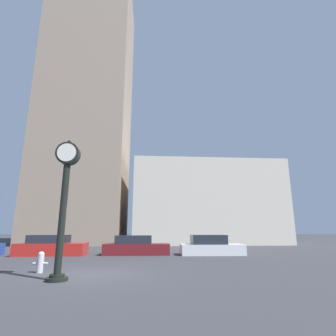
{
  "coord_description": "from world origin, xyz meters",
  "views": [
    {
      "loc": [
        2.3,
        -10.92,
        1.67
      ],
      "look_at": [
        3.86,
        10.8,
        6.83
      ],
      "focal_mm": 28.0,
      "sensor_mm": 36.0,
      "label": 1
    }
  ],
  "objects_px": {
    "car_red": "(51,247)",
    "car_maroon": "(136,246)",
    "car_white": "(211,246)",
    "fire_hydrant_near": "(40,262)",
    "street_clock": "(64,194)"
  },
  "relations": [
    {
      "from": "street_clock",
      "to": "car_red",
      "type": "xyz_separation_m",
      "value": [
        -3.54,
        9.38,
        -2.36
      ]
    },
    {
      "from": "street_clock",
      "to": "car_maroon",
      "type": "bearing_deg",
      "value": 76.98
    },
    {
      "from": "car_red",
      "to": "fire_hydrant_near",
      "type": "height_order",
      "value": "car_red"
    },
    {
      "from": "car_red",
      "to": "car_maroon",
      "type": "distance_m",
      "value": 5.73
    },
    {
      "from": "street_clock",
      "to": "car_white",
      "type": "bearing_deg",
      "value": 50.7
    },
    {
      "from": "street_clock",
      "to": "fire_hydrant_near",
      "type": "distance_m",
      "value": 3.33
    },
    {
      "from": "car_maroon",
      "to": "car_white",
      "type": "relative_size",
      "value": 1.05
    },
    {
      "from": "car_red",
      "to": "car_maroon",
      "type": "height_order",
      "value": "car_red"
    },
    {
      "from": "car_red",
      "to": "car_white",
      "type": "xyz_separation_m",
      "value": [
        10.91,
        -0.37,
        -0.01
      ]
    },
    {
      "from": "street_clock",
      "to": "car_red",
      "type": "relative_size",
      "value": 1.1
    },
    {
      "from": "car_white",
      "to": "fire_hydrant_near",
      "type": "distance_m",
      "value": 11.27
    },
    {
      "from": "fire_hydrant_near",
      "to": "street_clock",
      "type": "bearing_deg",
      "value": -54.69
    },
    {
      "from": "car_red",
      "to": "fire_hydrant_near",
      "type": "distance_m",
      "value": 7.93
    },
    {
      "from": "street_clock",
      "to": "car_red",
      "type": "bearing_deg",
      "value": 110.66
    },
    {
      "from": "car_white",
      "to": "street_clock",
      "type": "bearing_deg",
      "value": -128.02
    }
  ]
}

